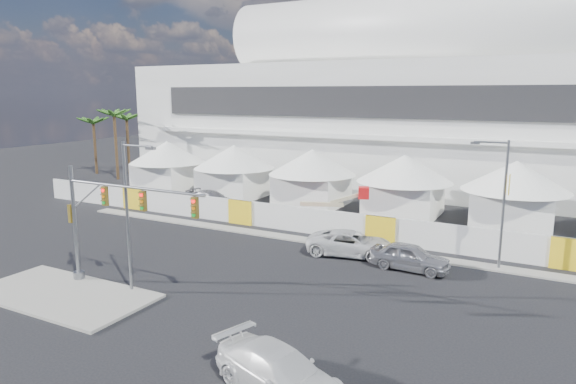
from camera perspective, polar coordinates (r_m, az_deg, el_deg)
The scene contains 14 objects.
ground at distance 28.44m, azimuth -11.18°, elevation -11.37°, with size 160.00×160.00×0.00m, color black.
median_island at distance 30.56m, azimuth -23.77°, elevation -10.37°, with size 10.00×5.00×0.15m, color gray.
stadium at distance 62.29m, azimuth 20.73°, elevation 9.10°, with size 80.00×24.80×21.98m.
tent_row at distance 47.77m, azimuth 7.59°, elevation 1.75°, with size 53.40×8.40×5.40m.
hoarding_fence at distance 37.67m, azimuth 10.27°, elevation -4.16°, with size 70.00×0.25×2.00m, color silver.
palm_cluster at distance 70.88m, azimuth -17.46°, elevation 7.36°, with size 10.60×10.60×8.55m.
sedan_silver at distance 32.56m, azimuth 13.38°, elevation -7.01°, with size 4.87×1.96×1.66m, color #A8A8AD.
pickup_curb at distance 34.69m, azimuth 7.02°, elevation -5.69°, with size 5.87×2.71×1.63m, color silver.
pickup_near at distance 19.56m, azimuth -0.95°, elevation -19.40°, with size 5.64×2.29×1.64m, color silver.
lot_car_c at distance 49.43m, azimuth -8.48°, elevation -0.78°, with size 5.24×2.13×1.52m, color #A7A6AB.
traffic_mast at distance 29.84m, azimuth -19.99°, elevation -2.95°, with size 9.60×0.64×6.57m.
streetlight_median at distance 28.39m, azimuth -17.18°, elevation -1.56°, with size 2.24×0.22×8.08m.
streetlight_curb at distance 33.41m, azimuth 22.60°, elevation -0.35°, with size 2.37×0.53×7.99m.
boom_lift at distance 41.65m, azimuth 3.02°, elevation -2.69°, with size 6.81×2.57×3.33m.
Camera 1 is at (16.89, -20.23, 10.70)m, focal length 32.00 mm.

